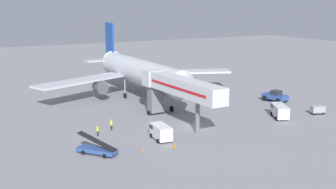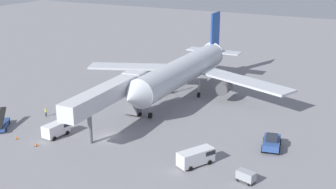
# 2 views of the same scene
# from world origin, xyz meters

# --- Properties ---
(ground_plane) EXTENTS (300.00, 300.00, 0.00)m
(ground_plane) POSITION_xyz_m (0.00, 0.00, 0.00)
(ground_plane) COLOR gray
(airplane_at_gate) EXTENTS (45.83, 43.37, 15.26)m
(airplane_at_gate) POSITION_xyz_m (1.97, 25.20, 5.58)
(airplane_at_gate) COLOR silver
(airplane_at_gate) RESTS_ON ground
(jet_bridge) EXTENTS (3.95, 21.54, 8.10)m
(jet_bridge) POSITION_xyz_m (-1.25, 3.35, 6.22)
(jet_bridge) COLOR silver
(jet_bridge) RESTS_ON ground
(pushback_tug) EXTENTS (3.54, 5.57, 2.41)m
(pushback_tug) POSITION_xyz_m (24.89, 7.94, 1.13)
(pushback_tug) COLOR #2D4C8E
(pushback_tug) RESTS_ON ground
(belt_loader_truck) EXTENTS (4.81, 5.56, 2.85)m
(belt_loader_truck) POSITION_xyz_m (-18.25, -4.82, 0.74)
(belt_loader_truck) COLOR #2D4C8E
(belt_loader_truck) RESTS_ON ground
(service_van_far_right) EXTENTS (2.62, 4.72, 2.23)m
(service_van_far_right) POSITION_xyz_m (-7.68, -3.12, 1.27)
(service_van_far_right) COLOR white
(service_van_far_right) RESTS_ON ground
(service_van_outer_left) EXTENTS (4.41, 5.80, 2.28)m
(service_van_outer_left) POSITION_xyz_m (16.82, -2.06, 1.30)
(service_van_outer_left) COLOR silver
(service_van_outer_left) RESTS_ON ground
(baggage_cart_far_center) EXTENTS (2.71, 1.88, 1.56)m
(baggage_cart_far_center) POSITION_xyz_m (24.57, -3.71, 0.86)
(baggage_cart_far_center) COLOR #38383D
(baggage_cart_far_center) RESTS_ON ground
(ground_crew_worker_foreground) EXTENTS (0.40, 0.40, 1.79)m
(ground_crew_worker_foreground) POSITION_xyz_m (-12.42, 4.88, 0.95)
(ground_crew_worker_foreground) COLOR #1E2333
(ground_crew_worker_foreground) RESTS_ON ground
(ground_crew_worker_midground) EXTENTS (0.44, 0.44, 1.68)m
(ground_crew_worker_midground) POSITION_xyz_m (-15.43, 2.93, 0.89)
(ground_crew_worker_midground) COLOR #1E2333
(ground_crew_worker_midground) RESTS_ON ground
(safety_cone_alpha) EXTENTS (0.45, 0.45, 0.68)m
(safety_cone_alpha) POSITION_xyz_m (-7.88, -7.78, 0.34)
(safety_cone_alpha) COLOR black
(safety_cone_alpha) RESTS_ON ground
(safety_cone_bravo) EXTENTS (0.38, 0.38, 0.58)m
(safety_cone_bravo) POSITION_xyz_m (-12.53, -7.24, 0.29)
(safety_cone_bravo) COLOR black
(safety_cone_bravo) RESTS_ON ground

